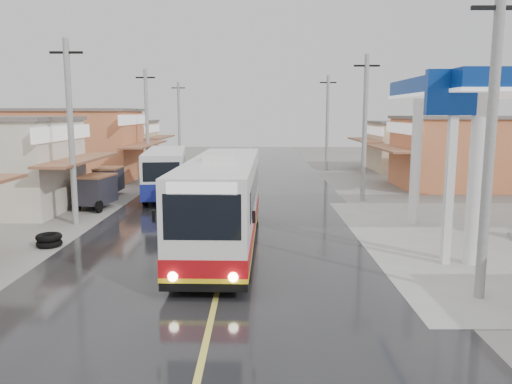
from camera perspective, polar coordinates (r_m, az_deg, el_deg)
ground at (r=13.63m, az=-4.57°, el=-11.94°), size 120.00×120.00×0.00m
road at (r=28.13m, az=-2.05°, el=-0.94°), size 12.00×90.00×0.02m
centre_line at (r=28.13m, az=-2.05°, el=-0.92°), size 0.15×90.00×0.01m
shopfronts_left at (r=34.12m, az=-24.21°, el=0.01°), size 11.00×44.00×5.20m
utility_poles_left at (r=30.21m, az=-15.36°, el=-0.59°), size 1.60×50.00×8.00m
utility_poles_right at (r=28.72m, az=12.05°, el=-0.95°), size 1.60×36.00×8.00m
coach_bus at (r=18.21m, az=-3.78°, el=-1.08°), size 2.79×11.23×3.49m
second_bus at (r=29.82m, az=-10.25°, el=2.30°), size 3.22×8.39×2.71m
cyclist at (r=24.91m, az=-9.48°, el=-0.92°), size 1.07×1.87×1.91m
tricycle_near at (r=26.72m, az=-17.84°, el=0.26°), size 1.87×2.52×1.76m
tricycle_far at (r=30.89m, az=-16.50°, el=1.37°), size 1.51×2.24×1.69m
tyre_stack at (r=19.97m, az=-22.57°, el=-5.10°), size 0.94×0.94×0.48m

